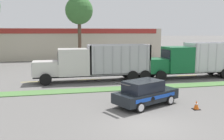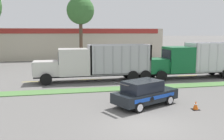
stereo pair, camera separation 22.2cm
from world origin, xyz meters
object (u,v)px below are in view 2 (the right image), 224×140
dump_truck_lead (84,64)px  rally_car (144,93)px  traffic_cone (196,105)px  dump_truck_mid (190,62)px

dump_truck_lead → rally_car: size_ratio=2.37×
dump_truck_lead → traffic_cone: (5.87, -10.38, -1.40)m
dump_truck_lead → traffic_cone: dump_truck_lead is taller
dump_truck_lead → traffic_cone: bearing=-60.5°
dump_truck_lead → dump_truck_mid: (10.97, -0.30, 0.01)m
dump_truck_lead → dump_truck_mid: 10.98m
dump_truck_lead → dump_truck_mid: bearing=-1.5°
dump_truck_lead → traffic_cone: size_ratio=19.87×
dump_truck_mid → rally_car: bearing=-132.7°
rally_car → traffic_cone: size_ratio=8.40×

